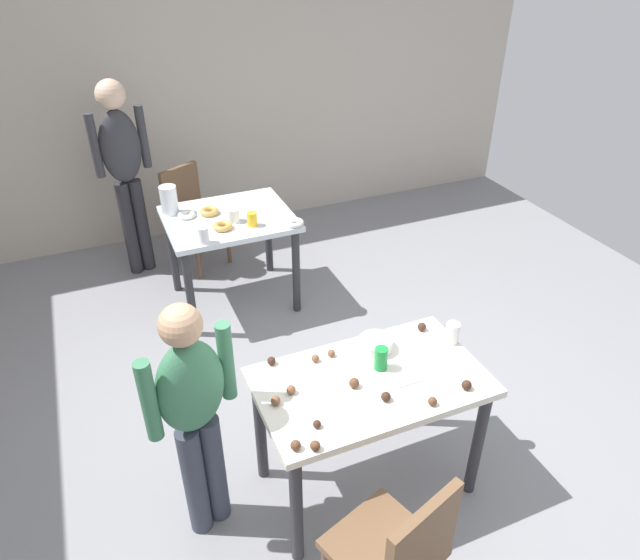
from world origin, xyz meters
name	(u,v)px	position (x,y,z in m)	size (l,w,h in m)	color
ground_plane	(366,444)	(0.00, 0.00, 0.00)	(6.40, 6.40, 0.00)	gray
wall_back	(212,92)	(0.00, 3.20, 1.30)	(6.40, 0.10, 2.60)	#BCB2A3
dining_table_near	(370,397)	(-0.13, -0.23, 0.63)	(1.12, 0.65, 0.75)	silver
dining_table_far	(230,230)	(-0.29, 1.78, 0.63)	(0.93, 0.78, 0.75)	silver
chair_near_table	(398,551)	(-0.35, -0.93, 0.50)	(0.51, 0.51, 0.87)	brown
chair_far_table	(191,211)	(-0.44, 2.52, 0.50)	(0.54, 0.54, 0.87)	brown
person_girl_near	(194,408)	(-0.96, -0.13, 0.79)	(0.45, 0.29, 1.35)	#383D4C
person_adult_far	(123,162)	(-0.91, 2.56, 0.99)	(0.45, 0.26, 1.64)	#28282D
mixing_bowl	(375,344)	(0.00, -0.04, 0.78)	(0.17, 0.17, 0.06)	white
soda_can	(381,358)	(-0.05, -0.18, 0.81)	(0.07, 0.07, 0.12)	#198438
fork_near	(410,384)	(0.03, -0.34, 0.75)	(0.17, 0.02, 0.01)	silver
cup_near_0	(452,333)	(0.40, -0.14, 0.81)	(0.07, 0.07, 0.12)	white
cake_ball_0	(276,401)	(-0.61, -0.21, 0.77)	(0.05, 0.05, 0.05)	brown
cake_ball_1	(271,361)	(-0.53, 0.06, 0.77)	(0.04, 0.04, 0.04)	#3D2319
cake_ball_2	(317,424)	(-0.49, -0.42, 0.77)	(0.04, 0.04, 0.04)	#3D2319
cake_ball_3	(315,446)	(-0.54, -0.53, 0.77)	(0.05, 0.05, 0.05)	brown
cake_ball_4	(386,397)	(-0.13, -0.39, 0.77)	(0.05, 0.05, 0.05)	#3D2319
cake_ball_5	(354,383)	(-0.23, -0.25, 0.77)	(0.05, 0.05, 0.05)	brown
cake_ball_6	(296,445)	(-0.62, -0.49, 0.77)	(0.05, 0.05, 0.05)	brown
cake_ball_7	(422,327)	(0.30, 0.01, 0.77)	(0.05, 0.05, 0.05)	#3D2319
cake_ball_8	(467,385)	(0.26, -0.47, 0.77)	(0.05, 0.05, 0.05)	#3D2319
cake_ball_9	(315,358)	(-0.32, -0.01, 0.77)	(0.04, 0.04, 0.04)	brown
cake_ball_10	(291,390)	(-0.52, -0.17, 0.77)	(0.04, 0.04, 0.04)	brown
cake_ball_11	(331,353)	(-0.23, 0.00, 0.77)	(0.04, 0.04, 0.04)	brown
cake_ball_12	(432,401)	(0.05, -0.50, 0.77)	(0.04, 0.04, 0.04)	brown
pitcher_far	(169,200)	(-0.67, 2.00, 0.86)	(0.13, 0.13, 0.22)	white
cup_far_0	(234,215)	(-0.27, 1.68, 0.80)	(0.09, 0.09, 0.10)	white
cup_far_1	(203,235)	(-0.55, 1.44, 0.81)	(0.07, 0.07, 0.12)	white
cup_far_2	(252,219)	(-0.16, 1.56, 0.80)	(0.07, 0.07, 0.10)	yellow
donut_far_0	(295,223)	(0.12, 1.45, 0.77)	(0.13, 0.13, 0.04)	white
donut_far_1	(209,211)	(-0.41, 1.87, 0.77)	(0.14, 0.14, 0.04)	gold
donut_far_2	(223,226)	(-0.38, 1.59, 0.77)	(0.14, 0.14, 0.04)	gold
donut_far_3	(187,215)	(-0.57, 1.89, 0.77)	(0.13, 0.13, 0.04)	white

